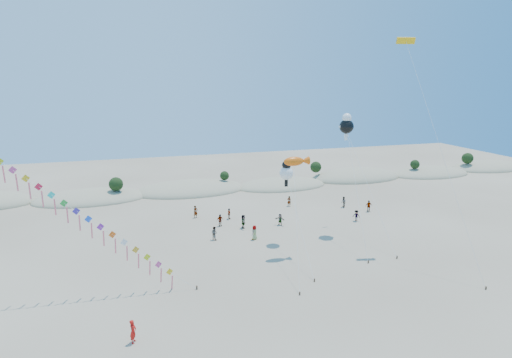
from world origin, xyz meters
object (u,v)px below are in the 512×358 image
object	(u,v)px
kite_train	(53,197)
fish_kite	(297,161)
flyer_foreground	(133,331)
parafoil_kite	(408,47)

from	to	relation	value
kite_train	fish_kite	bearing A→B (deg)	7.94
kite_train	flyer_foreground	bearing A→B (deg)	-57.62
kite_train	flyer_foreground	distance (m)	13.58
parafoil_kite	flyer_foreground	bearing A→B (deg)	-158.41
parafoil_kite	flyer_foreground	xyz separation A→B (m)	(-29.71, -11.76, -21.11)
fish_kite	parafoil_kite	world-z (taller)	parafoil_kite
kite_train	fish_kite	distance (m)	23.64
fish_kite	parafoil_kite	bearing A→B (deg)	-3.28
fish_kite	flyer_foreground	size ratio (longest dim) A/B	5.98
parafoil_kite	flyer_foreground	distance (m)	38.30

